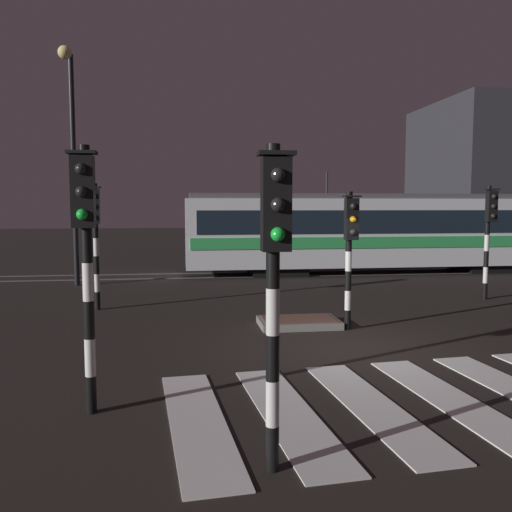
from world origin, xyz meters
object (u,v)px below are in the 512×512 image
traffic_light_corner_far_left (95,227)px  traffic_light_corner_far_right (489,225)px  traffic_light_kerb_mid_left (274,260)px  tram (384,231)px  traffic_light_median_centre (350,239)px  street_lamp_trackside_left (72,141)px  traffic_light_corner_near_left (85,239)px

traffic_light_corner_far_left → traffic_light_corner_far_right: bearing=0.7°
traffic_light_corner_far_right → traffic_light_corner_far_left: bearing=-179.3°
traffic_light_kerb_mid_left → tram: (7.35, 16.08, -0.47)m
traffic_light_median_centre → tram: (4.62, 9.95, -0.27)m
traffic_light_median_centre → street_lamp_trackside_left: 10.99m
traffic_light_corner_far_left → traffic_light_median_centre: bearing=-28.1°
street_lamp_trackside_left → tram: (11.91, 2.26, -3.18)m
traffic_light_corner_near_left → traffic_light_corner_far_left: 7.49m
traffic_light_corner_near_left → traffic_light_median_centre: 6.48m
traffic_light_corner_near_left → tram: tram is taller
traffic_light_kerb_mid_left → traffic_light_median_centre: 6.72m
traffic_light_corner_far_right → tram: 6.71m
traffic_light_corner_far_left → traffic_light_kerb_mid_left: bearing=-71.2°
traffic_light_kerb_mid_left → traffic_light_corner_far_right: bearing=49.7°
traffic_light_corner_near_left → traffic_light_median_centre: traffic_light_corner_near_left is taller
traffic_light_kerb_mid_left → traffic_light_median_centre: (2.74, 6.14, -0.19)m
traffic_light_median_centre → street_lamp_trackside_left: street_lamp_trackside_left is taller
traffic_light_corner_far_left → tram: (10.52, 6.79, -0.46)m
traffic_light_corner_near_left → traffic_light_corner_far_left: traffic_light_corner_near_left is taller
traffic_light_corner_far_right → traffic_light_median_centre: (-5.25, -3.28, -0.19)m
traffic_light_corner_far_right → traffic_light_corner_near_left: 12.62m
traffic_light_corner_far_right → traffic_light_corner_near_left: (-10.11, -7.54, 0.12)m
tram → traffic_light_corner_far_left: bearing=-147.2°
traffic_light_median_centre → tram: bearing=65.1°
traffic_light_corner_far_right → tram: (-0.63, 6.66, -0.46)m
traffic_light_corner_far_left → traffic_light_corner_near_left: bearing=-82.1°
traffic_light_corner_far_right → tram: bearing=95.4°
traffic_light_corner_far_right → traffic_light_kerb_mid_left: size_ratio=1.00×
traffic_light_kerb_mid_left → street_lamp_trackside_left: street_lamp_trackside_left is taller
traffic_light_corner_far_left → traffic_light_median_centre: size_ratio=1.09×
traffic_light_corner_far_right → tram: tram is taller
street_lamp_trackside_left → traffic_light_kerb_mid_left: bearing=-71.7°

